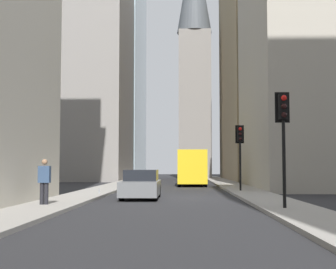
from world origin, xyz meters
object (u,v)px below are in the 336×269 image
traffic_light_foreground (283,122)px  hatchback_grey (141,185)px  discarded_bottle (99,191)px  traffic_light_midblock (240,142)px  pedestrian (44,180)px  delivery_truck (192,168)px

traffic_light_foreground → hatchback_grey: bearing=41.3°
hatchback_grey → discarded_bottle: hatchback_grey is taller
traffic_light_midblock → discarded_bottle: (-3.35, 7.92, -2.78)m
discarded_bottle → hatchback_grey: bearing=-127.9°
traffic_light_midblock → traffic_light_foreground: bearing=-179.5°
hatchback_grey → discarded_bottle: bearing=52.1°
pedestrian → traffic_light_foreground: bearing=-97.5°
hatchback_grey → traffic_light_midblock: bearing=-46.6°
delivery_truck → traffic_light_midblock: bearing=-164.8°
discarded_bottle → traffic_light_foreground: bearing=-135.9°
hatchback_grey → traffic_light_foreground: (-6.39, -5.62, 2.50)m
delivery_truck → traffic_light_midblock: traffic_light_midblock is taller
hatchback_grey → traffic_light_foreground: size_ratio=1.04×
traffic_light_midblock → pedestrian: size_ratio=2.28×
traffic_light_foreground → pedestrian: size_ratio=2.38×
delivery_truck → discarded_bottle: size_ratio=23.93×
hatchback_grey → traffic_light_midblock: 7.95m
delivery_truck → discarded_bottle: bearing=158.7°
discarded_bottle → pedestrian: bearing=173.1°
delivery_truck → pedestrian: size_ratio=3.74×
traffic_light_foreground → discarded_bottle: bearing=44.1°
traffic_light_foreground → traffic_light_midblock: bearing=0.5°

